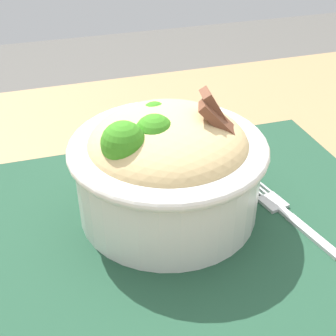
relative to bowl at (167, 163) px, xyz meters
name	(u,v)px	position (x,y,z in m)	size (l,w,h in m)	color
table	(208,278)	(0.03, -0.04, -0.13)	(1.18, 0.78, 0.75)	#99754C
placemat	(195,223)	(0.02, -0.03, -0.06)	(0.40, 0.33, 0.00)	#1E422D
bowl	(167,163)	(0.00, 0.00, 0.00)	(0.20, 0.20, 0.13)	silver
fork	(286,213)	(0.11, -0.04, -0.05)	(0.04, 0.13, 0.00)	#B7B7B7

